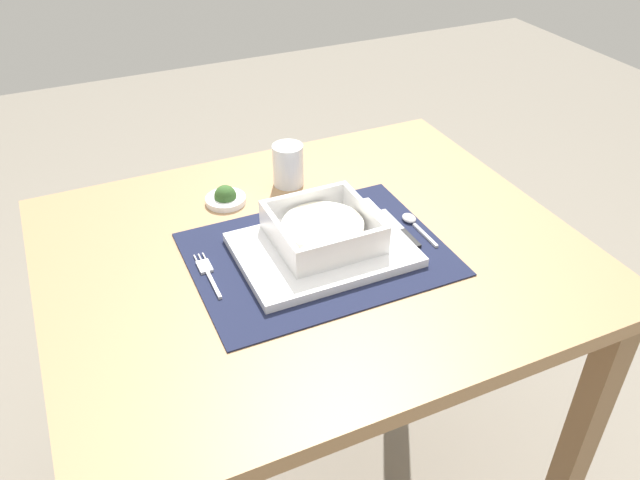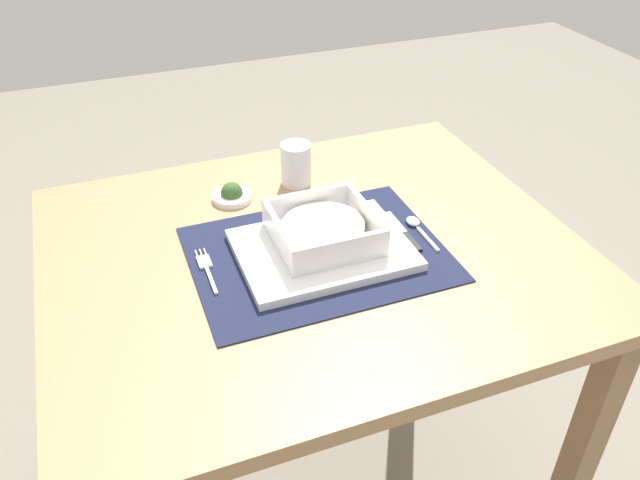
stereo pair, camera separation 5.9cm
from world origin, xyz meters
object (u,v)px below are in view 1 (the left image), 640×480
at_px(dining_table, 313,294).
at_px(condiment_saucer, 226,198).
at_px(fork, 207,272).
at_px(spoon, 413,222).
at_px(porridge_bowl, 323,230).
at_px(drinking_glass, 288,167).
at_px(butter_knife, 402,230).

height_order(dining_table, condiment_saucer, condiment_saucer).
relative_size(fork, spoon, 1.18).
distance_m(porridge_bowl, condiment_saucer, 0.25).
distance_m(dining_table, drinking_glass, 0.27).
distance_m(dining_table, fork, 0.22).
relative_size(fork, drinking_glass, 1.48).
distance_m(fork, drinking_glass, 0.33).
xyz_separation_m(spoon, drinking_glass, (-0.15, 0.24, 0.03)).
bearing_deg(condiment_saucer, fork, -115.45).
bearing_deg(fork, condiment_saucer, 61.18).
height_order(porridge_bowl, fork, porridge_bowl).
height_order(porridge_bowl, spoon, porridge_bowl).
relative_size(butter_knife, drinking_glass, 1.53).
bearing_deg(spoon, porridge_bowl, 178.11).
relative_size(butter_knife, condiment_saucer, 1.68).
height_order(spoon, condiment_saucer, condiment_saucer).
bearing_deg(butter_knife, condiment_saucer, 136.54).
relative_size(drinking_glass, condiment_saucer, 1.10).
bearing_deg(porridge_bowl, condiment_saucer, 116.80).
bearing_deg(fork, dining_table, -4.37).
relative_size(porridge_bowl, butter_knife, 1.29).
height_order(dining_table, porridge_bowl, porridge_bowl).
height_order(porridge_bowl, drinking_glass, drinking_glass).
bearing_deg(dining_table, porridge_bowl, -28.55).
height_order(drinking_glass, condiment_saucer, drinking_glass).
relative_size(spoon, condiment_saucer, 1.38).
relative_size(spoon, drinking_glass, 1.26).
bearing_deg(drinking_glass, porridge_bowl, -97.43).
relative_size(porridge_bowl, spoon, 1.57).
distance_m(spoon, butter_knife, 0.03).
bearing_deg(butter_knife, fork, 173.75).
bearing_deg(drinking_glass, butter_knife, -64.42).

